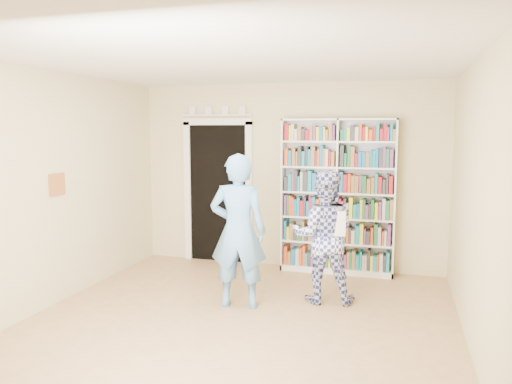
% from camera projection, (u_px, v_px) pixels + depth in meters
% --- Properties ---
extents(floor, '(5.00, 5.00, 0.00)m').
position_uv_depth(floor, '(235.00, 328.00, 5.13)').
color(floor, '#A57450').
rests_on(floor, ground).
extents(ceiling, '(5.00, 5.00, 0.00)m').
position_uv_depth(ceiling, '(233.00, 59.00, 4.80)').
color(ceiling, white).
rests_on(ceiling, wall_back).
extents(wall_back, '(4.50, 0.00, 4.50)m').
position_uv_depth(wall_back, '(288.00, 176.00, 7.34)').
color(wall_back, beige).
rests_on(wall_back, floor).
extents(wall_left, '(0.00, 5.00, 5.00)m').
position_uv_depth(wall_left, '(44.00, 191.00, 5.58)').
color(wall_left, beige).
rests_on(wall_left, floor).
extents(wall_right, '(0.00, 5.00, 5.00)m').
position_uv_depth(wall_right, '(479.00, 208.00, 4.34)').
color(wall_right, beige).
rests_on(wall_right, floor).
extents(bookshelf, '(1.59, 0.30, 2.18)m').
position_uv_depth(bookshelf, '(338.00, 196.00, 7.02)').
color(bookshelf, white).
rests_on(bookshelf, floor).
extents(doorway, '(1.10, 0.08, 2.43)m').
position_uv_depth(doorway, '(218.00, 185.00, 7.65)').
color(doorway, black).
rests_on(doorway, floor).
extents(wall_art, '(0.03, 0.25, 0.25)m').
position_uv_depth(wall_art, '(57.00, 184.00, 5.76)').
color(wall_art, brown).
rests_on(wall_art, wall_left).
extents(man_blue, '(0.70, 0.51, 1.77)m').
position_uv_depth(man_blue, '(238.00, 231.00, 5.66)').
color(man_blue, '#65A4E0').
rests_on(man_blue, floor).
extents(man_plaid, '(0.84, 0.70, 1.57)m').
position_uv_depth(man_plaid, '(324.00, 236.00, 5.85)').
color(man_plaid, navy).
rests_on(man_plaid, floor).
extents(paper_sheet, '(0.20, 0.04, 0.29)m').
position_uv_depth(paper_sheet, '(336.00, 224.00, 5.62)').
color(paper_sheet, white).
rests_on(paper_sheet, man_plaid).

